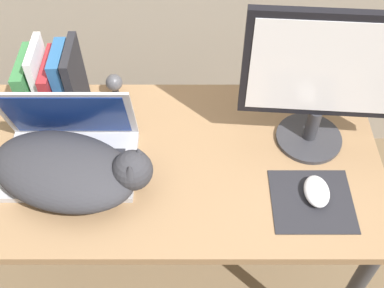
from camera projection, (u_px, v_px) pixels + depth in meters
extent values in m
cube|color=#93704C|center=(155.00, 163.00, 1.31)|extent=(1.22, 0.59, 0.03)
cylinder|color=#38383D|center=(10.00, 171.00, 1.74)|extent=(0.04, 0.04, 0.70)
cylinder|color=#38383D|center=(318.00, 171.00, 1.75)|extent=(0.04, 0.04, 0.70)
cube|color=#B7B7BC|center=(70.00, 165.00, 1.27)|extent=(0.34, 0.23, 0.02)
cube|color=#28282D|center=(69.00, 166.00, 1.26)|extent=(0.28, 0.12, 0.00)
cube|color=#B7B7BC|center=(66.00, 114.00, 1.23)|extent=(0.34, 0.08, 0.22)
cube|color=navy|center=(66.00, 116.00, 1.23)|extent=(0.31, 0.06, 0.19)
ellipsoid|color=#333338|center=(63.00, 171.00, 1.20)|extent=(0.43, 0.33, 0.12)
sphere|color=#333338|center=(132.00, 170.00, 1.17)|extent=(0.10, 0.10, 0.10)
cone|color=#333338|center=(138.00, 153.00, 1.16)|extent=(0.04, 0.04, 0.03)
cone|color=#333338|center=(129.00, 171.00, 1.12)|extent=(0.04, 0.04, 0.03)
cylinder|color=#333338|center=(308.00, 138.00, 1.34)|extent=(0.18, 0.18, 0.01)
cylinder|color=#333338|center=(311.00, 124.00, 1.30)|extent=(0.04, 0.04, 0.10)
cube|color=black|center=(328.00, 66.00, 1.14)|extent=(0.41, 0.05, 0.31)
cube|color=white|center=(329.00, 70.00, 1.13)|extent=(0.38, 0.03, 0.27)
cube|color=#232328|center=(311.00, 201.00, 1.21)|extent=(0.21, 0.19, 0.00)
ellipsoid|color=silver|center=(316.00, 191.00, 1.21)|extent=(0.06, 0.10, 0.03)
cube|color=#387A42|center=(32.00, 88.00, 1.33)|extent=(0.04, 0.16, 0.20)
cube|color=white|center=(41.00, 83.00, 1.32)|extent=(0.02, 0.13, 0.24)
cube|color=maroon|center=(53.00, 89.00, 1.34)|extent=(0.03, 0.16, 0.19)
cube|color=#285B93|center=(64.00, 85.00, 1.32)|extent=(0.04, 0.13, 0.22)
cube|color=#232328|center=(75.00, 83.00, 1.32)|extent=(0.02, 0.15, 0.23)
cylinder|color=#232328|center=(115.00, 92.00, 1.45)|extent=(0.02, 0.02, 0.02)
sphere|color=#4C4C51|center=(113.00, 83.00, 1.42)|extent=(0.05, 0.05, 0.05)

